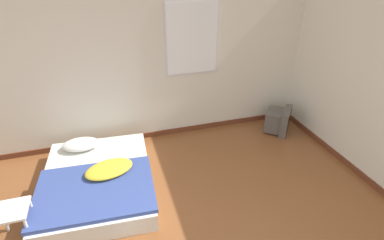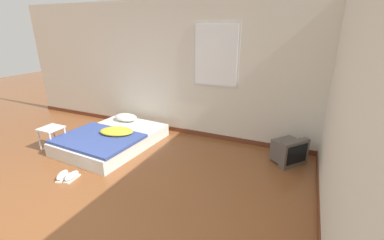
% 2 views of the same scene
% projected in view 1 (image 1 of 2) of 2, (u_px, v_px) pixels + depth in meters
% --- Properties ---
extents(wall_back, '(7.88, 0.08, 2.60)m').
position_uv_depth(wall_back, '(140.00, 64.00, 4.53)').
color(wall_back, silver).
rests_on(wall_back, ground_plane).
extents(mattress_bed, '(1.48, 1.86, 0.38)m').
position_uv_depth(mattress_bed, '(97.00, 180.00, 3.92)').
color(mattress_bed, silver).
rests_on(mattress_bed, ground_plane).
extents(crt_tv, '(0.59, 0.60, 0.43)m').
position_uv_depth(crt_tv, '(279.00, 120.00, 5.22)').
color(crt_tv, '#56514C').
rests_on(crt_tv, ground_plane).
extents(side_stool, '(0.35, 0.35, 0.42)m').
position_uv_depth(side_stool, '(12.00, 216.00, 3.14)').
color(side_stool, white).
rests_on(side_stool, ground_plane).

